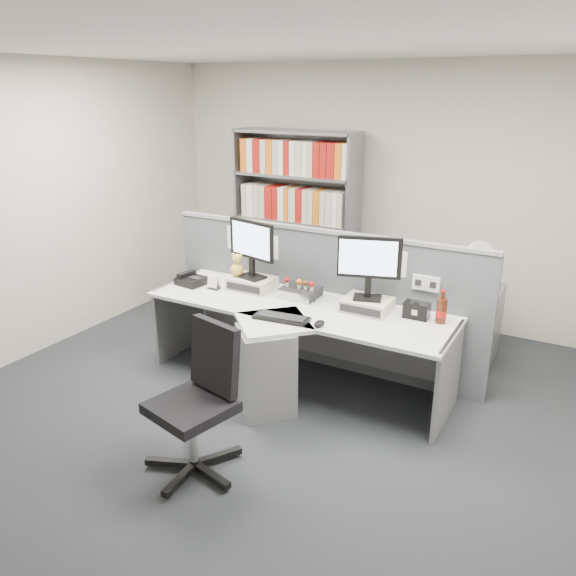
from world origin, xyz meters
The scene contains 21 objects.
ground centered at (0.00, 0.00, 0.00)m, with size 5.50×5.50×0.00m, color #2C3034.
room_shell centered at (0.00, 0.00, 1.79)m, with size 5.04×5.54×2.72m.
partition centered at (0.00, 1.25, 0.65)m, with size 3.00×0.08×1.27m.
desk centered at (0.00, 0.60, 0.46)m, with size 2.60×1.20×0.72m.
monitor_riser_left centered at (-0.55, 0.98, 0.77)m, with size 0.38×0.31×0.10m.
monitor_riser_right centered at (0.55, 0.98, 0.77)m, with size 0.38×0.31×0.10m.
monitor_left centered at (-0.55, 0.98, 1.13)m, with size 0.50×0.21×0.52m.
monitor_right centered at (0.55, 0.98, 1.13)m, with size 0.49×0.22×0.51m.
desktop_pc centered at (-0.07, 1.00, 0.76)m, with size 0.31×0.28×0.08m.
figurines centered at (-0.06, 0.98, 0.85)m, with size 0.29×0.05×0.09m.
keyboard centered at (0.04, 0.48, 0.73)m, with size 0.45×0.21×0.03m.
mouse centered at (0.35, 0.50, 0.74)m, with size 0.07×0.12×0.04m, color black.
desk_phone centered at (-1.10, 0.80, 0.76)m, with size 0.27×0.25×0.10m.
desk_calendar centered at (-0.84, 0.80, 0.77)m, with size 0.10×0.08×0.13m.
plush_toy centered at (-0.69, 0.96, 0.91)m, with size 0.12×0.12×0.21m.
speaker centered at (0.95, 1.02, 0.79)m, with size 0.20×0.11×0.13m, color black.
cola_bottle centered at (1.14, 1.01, 0.82)m, with size 0.08×0.08×0.27m.
shelving_unit centered at (-0.90, 2.44, 0.98)m, with size 1.41×0.40×2.00m.
filing_cabinet centered at (1.20, 1.99, 0.35)m, with size 0.45×0.61×0.70m.
desk_fan centered at (1.20, 1.99, 0.98)m, with size 0.26×0.17×0.45m.
office_chair centered at (-0.01, -0.51, 0.53)m, with size 0.66×0.65×0.99m.
Camera 1 is at (2.07, -3.06, 2.43)m, focal length 35.40 mm.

